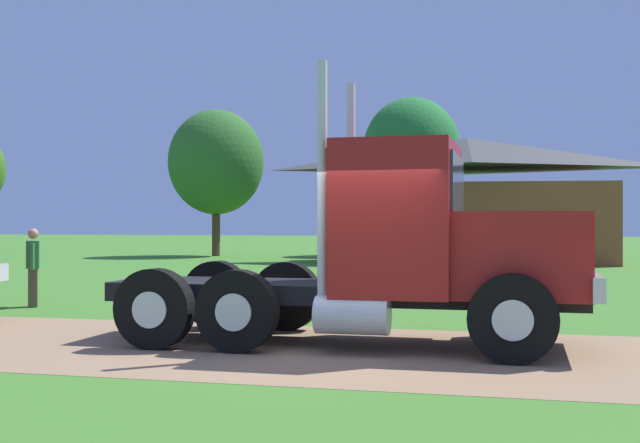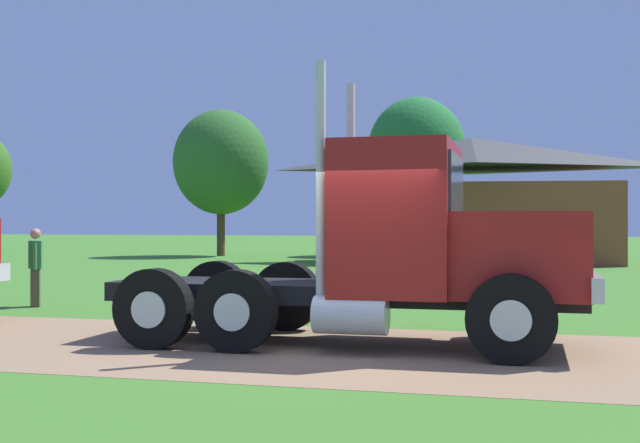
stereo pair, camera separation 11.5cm
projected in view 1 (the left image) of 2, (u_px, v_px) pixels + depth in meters
ground_plane at (353, 352)px, 11.28m from camera, size 200.00×200.00×0.00m
dirt_track at (353, 352)px, 11.28m from camera, size 120.00×5.07×0.01m
truck_foreground_white at (407, 252)px, 11.84m from camera, size 7.10×2.77×4.03m
visitor_far_side at (33, 265)px, 17.33m from camera, size 0.43×0.55×1.68m
shed_building at (467, 202)px, 36.56m from camera, size 13.43×7.37×5.63m
tree_mid at (216, 162)px, 44.02m from camera, size 5.18×5.18×7.95m
tree_right at (412, 151)px, 44.97m from camera, size 5.40×5.40×8.77m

